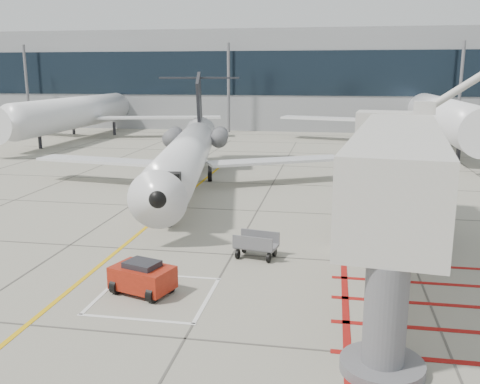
# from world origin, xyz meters

# --- Properties ---
(ground_plane) EXTENTS (260.00, 260.00, 0.00)m
(ground_plane) POSITION_xyz_m (0.00, 0.00, 0.00)
(ground_plane) COLOR gray
(ground_plane) RESTS_ON ground
(regional_jet) EXTENTS (28.83, 33.95, 7.94)m
(regional_jet) POSITION_xyz_m (-5.39, 14.88, 3.97)
(regional_jet) COLOR white
(regional_jet) RESTS_ON ground_plane
(jet_bridge) EXTENTS (12.05, 21.27, 8.09)m
(jet_bridge) POSITION_xyz_m (6.79, 2.01, 4.05)
(jet_bridge) COLOR beige
(jet_bridge) RESTS_ON ground_plane
(pushback_tug) EXTENTS (2.58, 2.03, 1.31)m
(pushback_tug) POSITION_xyz_m (-2.53, -0.80, 0.66)
(pushback_tug) COLOR #9E200F
(pushback_tug) RESTS_ON ground_plane
(baggage_cart) EXTENTS (2.03, 1.49, 1.17)m
(baggage_cart) POSITION_xyz_m (1.12, 3.84, 0.58)
(baggage_cart) COLOR #5A5A5F
(baggage_cart) RESTS_ON ground_plane
(ground_power_unit) EXTENTS (2.82, 1.94, 2.06)m
(ground_power_unit) POSITION_xyz_m (5.83, 5.31, 1.03)
(ground_power_unit) COLOR silver
(ground_power_unit) RESTS_ON ground_plane
(cone_nose) EXTENTS (0.31, 0.31, 0.43)m
(cone_nose) POSITION_xyz_m (-5.05, 7.63, 0.21)
(cone_nose) COLOR #EF600C
(cone_nose) RESTS_ON ground_plane
(cone_side) EXTENTS (0.35, 0.35, 0.49)m
(cone_side) POSITION_xyz_m (1.44, 6.39, 0.24)
(cone_side) COLOR #F94D0D
(cone_side) RESTS_ON ground_plane
(terminal_building) EXTENTS (180.00, 28.00, 14.00)m
(terminal_building) POSITION_xyz_m (10.00, 70.00, 7.00)
(terminal_building) COLOR gray
(terminal_building) RESTS_ON ground_plane
(terminal_glass_band) EXTENTS (180.00, 0.10, 6.00)m
(terminal_glass_band) POSITION_xyz_m (10.00, 55.95, 8.00)
(terminal_glass_band) COLOR black
(terminal_glass_band) RESTS_ON ground_plane
(bg_aircraft_b) EXTENTS (34.55, 38.39, 11.52)m
(bg_aircraft_b) POSITION_xyz_m (-27.11, 46.00, 5.76)
(bg_aircraft_b) COLOR silver
(bg_aircraft_b) RESTS_ON ground_plane
(bg_aircraft_c) EXTENTS (36.32, 40.35, 12.11)m
(bg_aircraft_c) POSITION_xyz_m (16.01, 46.00, 6.05)
(bg_aircraft_c) COLOR silver
(bg_aircraft_c) RESTS_ON ground_plane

